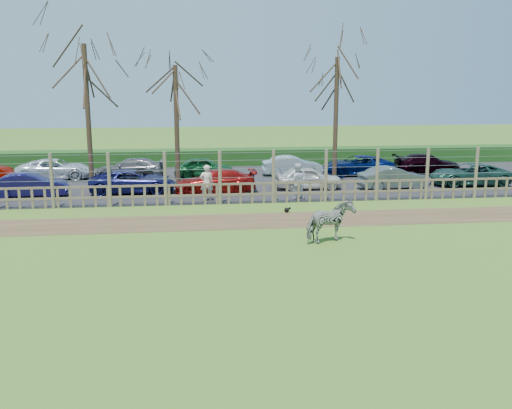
{
  "coord_description": "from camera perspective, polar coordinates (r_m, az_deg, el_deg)",
  "views": [
    {
      "loc": [
        -1.52,
        -17.99,
        5.39
      ],
      "look_at": [
        1.0,
        2.5,
        1.1
      ],
      "focal_mm": 40.0,
      "sensor_mm": 36.0,
      "label": 1
    }
  ],
  "objects": [
    {
      "name": "car_6",
      "position": [
        33.51,
        20.57,
        2.84
      ],
      "size": [
        4.43,
        2.25,
        1.2
      ],
      "primitive_type": "imported",
      "rotation": [
        0.0,
        0.0,
        4.65
      ],
      "color": "#20483A",
      "rests_on": "asphalt"
    },
    {
      "name": "dirt_strip",
      "position": [
        23.18,
        -3.06,
        -1.71
      ],
      "size": [
        34.0,
        2.8,
        0.01
      ],
      "primitive_type": "cube",
      "color": "brown",
      "rests_on": "ground"
    },
    {
      "name": "zebra",
      "position": [
        20.09,
        7.4,
        -1.74
      ],
      "size": [
        1.93,
        1.47,
        1.48
      ],
      "primitive_type": "imported",
      "rotation": [
        0.0,
        0.0,
        2.01
      ],
      "color": "gray",
      "rests_on": "ground"
    },
    {
      "name": "tree_right",
      "position": [
        33.11,
        8.06,
        11.37
      ],
      "size": [
        4.8,
        4.8,
        7.35
      ],
      "color": "#3D2B1E",
      "rests_on": "ground"
    },
    {
      "name": "car_11",
      "position": [
        34.87,
        3.65,
        3.89
      ],
      "size": [
        3.66,
        1.34,
        1.2
      ],
      "primitive_type": "imported",
      "rotation": [
        0.0,
        0.0,
        1.55
      ],
      "color": "#B1C5C8",
      "rests_on": "asphalt"
    },
    {
      "name": "car_3",
      "position": [
        29.11,
        -4.09,
        2.32
      ],
      "size": [
        4.17,
        1.77,
        1.2
      ],
      "primitive_type": "imported",
      "rotation": [
        0.0,
        0.0,
        4.73
      ],
      "color": "maroon",
      "rests_on": "asphalt"
    },
    {
      "name": "hedge",
      "position": [
        39.81,
        -4.78,
        4.72
      ],
      "size": [
        46.0,
        2.0,
        1.1
      ],
      "primitive_type": "cube",
      "color": "#1E4716",
      "rests_on": "ground"
    },
    {
      "name": "car_2",
      "position": [
        29.71,
        -12.23,
        2.27
      ],
      "size": [
        4.35,
        2.07,
        1.2
      ],
      "primitive_type": "imported",
      "rotation": [
        0.0,
        0.0,
        1.59
      ],
      "color": "#14164F",
      "rests_on": "asphalt"
    },
    {
      "name": "ground",
      "position": [
        18.84,
        -2.1,
        -4.89
      ],
      "size": [
        120.0,
        120.0,
        0.0
      ],
      "primitive_type": "plane",
      "color": "olive",
      "rests_on": "ground"
    },
    {
      "name": "car_4",
      "position": [
        30.32,
        5.24,
        2.68
      ],
      "size": [
        3.55,
        1.48,
        1.2
      ],
      "primitive_type": "imported",
      "rotation": [
        0.0,
        0.0,
        1.55
      ],
      "color": "silver",
      "rests_on": "asphalt"
    },
    {
      "name": "car_12",
      "position": [
        35.55,
        10.11,
        3.88
      ],
      "size": [
        4.34,
        2.04,
        1.2
      ],
      "primitive_type": "imported",
      "rotation": [
        0.0,
        0.0,
        4.7
      ],
      "color": "#041149",
      "rests_on": "asphalt"
    },
    {
      "name": "visitor_a",
      "position": [
        27.12,
        -4.96,
        2.17
      ],
      "size": [
        0.64,
        0.42,
        1.72
      ],
      "primitive_type": "imported",
      "rotation": [
        0.0,
        0.0,
        3.16
      ],
      "color": "beige",
      "rests_on": "asphalt"
    },
    {
      "name": "asphalt",
      "position": [
        32.97,
        -4.28,
        2.33
      ],
      "size": [
        44.0,
        13.0,
        0.04
      ],
      "primitive_type": "cube",
      "color": "#232326",
      "rests_on": "ground"
    },
    {
      "name": "car_13",
      "position": [
        37.39,
        16.73,
        3.95
      ],
      "size": [
        4.22,
        1.9,
        1.2
      ],
      "primitive_type": "imported",
      "rotation": [
        0.0,
        0.0,
        1.52
      ],
      "color": "black",
      "rests_on": "asphalt"
    },
    {
      "name": "car_9",
      "position": [
        34.45,
        -12.47,
        3.54
      ],
      "size": [
        4.27,
        2.05,
        1.2
      ],
      "primitive_type": "imported",
      "rotation": [
        0.0,
        0.0,
        4.62
      ],
      "color": "#605D61",
      "rests_on": "asphalt"
    },
    {
      "name": "tree_mid",
      "position": [
        31.5,
        -8.02,
        10.68
      ],
      "size": [
        4.8,
        4.8,
        6.83
      ],
      "color": "#3D2B1E",
      "rests_on": "ground"
    },
    {
      "name": "car_5",
      "position": [
        30.96,
        13.54,
        2.59
      ],
      "size": [
        3.75,
        1.62,
        1.2
      ],
      "primitive_type": "imported",
      "rotation": [
        0.0,
        0.0,
        1.67
      ],
      "color": "slate",
      "rests_on": "asphalt"
    },
    {
      "name": "car_1",
      "position": [
        30.04,
        -21.73,
        1.8
      ],
      "size": [
        3.75,
        1.61,
        1.2
      ],
      "primitive_type": "imported",
      "rotation": [
        0.0,
        0.0,
        1.66
      ],
      "color": "#16124B",
      "rests_on": "asphalt"
    },
    {
      "name": "fence",
      "position": [
        26.44,
        -3.61,
        1.73
      ],
      "size": [
        30.16,
        0.16,
        2.5
      ],
      "color": "brown",
      "rests_on": "ground"
    },
    {
      "name": "tree_left",
      "position": [
        30.9,
        -16.64,
        11.68
      ],
      "size": [
        4.8,
        4.8,
        7.88
      ],
      "color": "#3D2B1E",
      "rests_on": "ground"
    },
    {
      "name": "visitor_b",
      "position": [
        27.53,
        4.1,
        2.33
      ],
      "size": [
        0.86,
        0.69,
        1.72
      ],
      "primitive_type": "imported",
      "rotation": [
        0.0,
        0.0,
        3.1
      ],
      "color": "silver",
      "rests_on": "asphalt"
    },
    {
      "name": "car_10",
      "position": [
        34.27,
        -5.23,
        3.72
      ],
      "size": [
        3.54,
        1.46,
        1.2
      ],
      "primitive_type": "imported",
      "rotation": [
        0.0,
        0.0,
        1.56
      ],
      "color": "#145726",
      "rests_on": "asphalt"
    },
    {
      "name": "car_8",
      "position": [
        35.39,
        -19.41,
        3.36
      ],
      "size": [
        4.39,
        2.15,
        1.2
      ],
      "primitive_type": "imported",
      "rotation": [
        0.0,
        0.0,
        1.61
      ],
      "color": "silver",
      "rests_on": "asphalt"
    },
    {
      "name": "crow",
      "position": [
        24.83,
        3.12,
        -0.53
      ],
      "size": [
        0.3,
        0.22,
        0.24
      ],
      "color": "black",
      "rests_on": "ground"
    }
  ]
}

